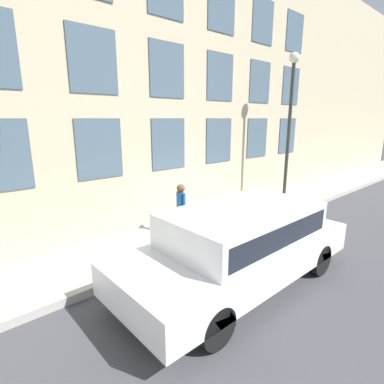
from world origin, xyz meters
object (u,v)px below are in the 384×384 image
(fire_hydrant, at_px, (203,222))
(street_lamp, at_px, (290,114))
(parked_truck_white_near, at_px, (241,240))
(person, at_px, (181,205))

(fire_hydrant, bearing_deg, street_lamp, -87.14)
(parked_truck_white_near, distance_m, street_lamp, 6.31)
(fire_hydrant, xyz_separation_m, parked_truck_white_near, (-2.04, 0.91, 0.36))
(street_lamp, bearing_deg, person, 87.00)
(parked_truck_white_near, xyz_separation_m, street_lamp, (2.26, -5.31, 2.55))
(parked_truck_white_near, height_order, street_lamp, street_lamp)
(person, bearing_deg, street_lamp, 136.81)
(fire_hydrant, distance_m, person, 0.77)
(person, distance_m, parked_truck_white_near, 2.57)
(parked_truck_white_near, bearing_deg, fire_hydrant, -23.99)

